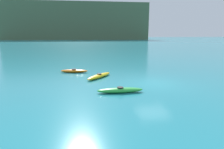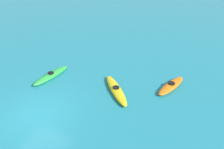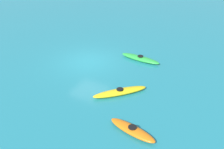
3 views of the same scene
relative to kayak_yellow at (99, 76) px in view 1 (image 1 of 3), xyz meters
name	(u,v)px [view 1 (image 1 of 3)]	position (x,y,z in m)	size (l,w,h in m)	color
ground_plane	(154,83)	(3.95, -2.71, -0.16)	(600.00, 600.00, 0.00)	teal
headland_cliff	(78,23)	(2.45, 149.15, 13.33)	(106.64, 46.01, 26.99)	#4C6042
kayak_yellow	(99,76)	(0.00, 0.00, 0.00)	(2.72, 2.93, 0.37)	yellow
kayak_green	(120,90)	(0.76, -4.66, 0.00)	(3.07, 0.87, 0.37)	green
kayak_orange	(74,71)	(-2.16, 2.81, 0.00)	(2.80, 1.27, 0.37)	orange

